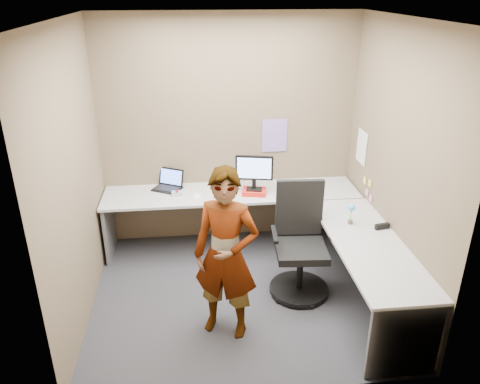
{
  "coord_description": "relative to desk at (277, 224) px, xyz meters",
  "views": [
    {
      "loc": [
        -0.44,
        -3.99,
        2.96
      ],
      "look_at": [
        0.02,
        0.25,
        1.05
      ],
      "focal_mm": 35.0,
      "sensor_mm": 36.0,
      "label": 1
    }
  ],
  "objects": [
    {
      "name": "paper_ream",
      "position": [
        -0.18,
        0.5,
        0.17
      ],
      "size": [
        0.3,
        0.25,
        0.05
      ],
      "primitive_type": "cube",
      "rotation": [
        0.0,
        0.0,
        -0.21
      ],
      "color": "red",
      "rests_on": "desk"
    },
    {
      "name": "sticky_note_d",
      "position": [
        1.05,
        0.31,
        0.33
      ],
      "size": [
        0.01,
        0.07,
        0.07
      ],
      "primitive_type": "cube",
      "color": "#F2E059",
      "rests_on": "wall_right"
    },
    {
      "name": "wall_back",
      "position": [
        -0.44,
        0.91,
        0.76
      ],
      "size": [
        3.0,
        0.0,
        3.0
      ],
      "primitive_type": "plane",
      "rotation": [
        1.57,
        0.0,
        0.0
      ],
      "color": "brown",
      "rests_on": "ground"
    },
    {
      "name": "calendar_purple",
      "position": [
        0.11,
        0.9,
        0.71
      ],
      "size": [
        0.3,
        0.01,
        0.4
      ],
      "primitive_type": "cube",
      "color": "#846BB7",
      "rests_on": "wall_back"
    },
    {
      "name": "sticky_note_c",
      "position": [
        1.05,
        0.09,
        0.21
      ],
      "size": [
        0.01,
        0.07,
        0.07
      ],
      "primitive_type": "cube",
      "color": "pink",
      "rests_on": "wall_right"
    },
    {
      "name": "office_chair",
      "position": [
        0.17,
        -0.36,
        -0.12
      ],
      "size": [
        0.61,
        0.61,
        1.15
      ],
      "rotation": [
        0.0,
        0.0,
        -0.07
      ],
      "color": "black",
      "rests_on": "ground"
    },
    {
      "name": "ceiling",
      "position": [
        -0.44,
        -0.39,
        2.11
      ],
      "size": [
        3.0,
        3.0,
        0.0
      ],
      "primitive_type": "plane",
      "rotation": [
        3.14,
        0.0,
        0.0
      ],
      "color": "white",
      "rests_on": "wall_back"
    },
    {
      "name": "stapler",
      "position": [
        0.97,
        -0.47,
        0.17
      ],
      "size": [
        0.15,
        0.07,
        0.05
      ],
      "primitive_type": "cube",
      "rotation": [
        0.0,
        0.0,
        0.17
      ],
      "color": "black",
      "rests_on": "desk"
    },
    {
      "name": "laptop",
      "position": [
        -1.16,
        0.78,
        0.2
      ],
      "size": [
        0.4,
        0.38,
        0.22
      ],
      "rotation": [
        0.0,
        0.0,
        -0.49
      ],
      "color": "black",
      "rests_on": "desk"
    },
    {
      "name": "monitor",
      "position": [
        -0.18,
        0.52,
        0.43
      ],
      "size": [
        0.43,
        0.16,
        0.41
      ],
      "rotation": [
        0.0,
        0.0,
        -0.21
      ],
      "color": "black",
      "rests_on": "paper_ream"
    },
    {
      "name": "trackball_mouse",
      "position": [
        -1.07,
        0.56,
        0.17
      ],
      "size": [
        0.12,
        0.08,
        0.07
      ],
      "color": "#B7B7BC",
      "rests_on": "desk"
    },
    {
      "name": "desk",
      "position": [
        0.0,
        0.0,
        0.0
      ],
      "size": [
        2.98,
        2.58,
        0.73
      ],
      "color": "#AFAFAF",
      "rests_on": "ground"
    },
    {
      "name": "wall_right",
      "position": [
        1.06,
        -0.39,
        0.76
      ],
      "size": [
        0.0,
        2.7,
        2.7
      ],
      "primitive_type": "plane",
      "rotation": [
        1.57,
        0.0,
        -1.57
      ],
      "color": "brown",
      "rests_on": "ground"
    },
    {
      "name": "person",
      "position": [
        -0.62,
        -0.9,
        0.21
      ],
      "size": [
        0.68,
        0.57,
        1.6
      ],
      "primitive_type": "imported",
      "rotation": [
        0.0,
        0.0,
        -0.38
      ],
      "color": "#999399",
      "rests_on": "ground"
    },
    {
      "name": "wall_left",
      "position": [
        -1.94,
        -0.39,
        0.76
      ],
      "size": [
        0.0,
        2.7,
        2.7
      ],
      "primitive_type": "plane",
      "rotation": [
        1.57,
        0.0,
        1.57
      ],
      "color": "brown",
      "rests_on": "ground"
    },
    {
      "name": "flower",
      "position": [
        0.69,
        -0.33,
        0.28
      ],
      "size": [
        0.07,
        0.07,
        0.22
      ],
      "color": "brown",
      "rests_on": "desk"
    },
    {
      "name": "origami",
      "position": [
        -0.84,
        0.5,
        0.17
      ],
      "size": [
        0.1,
        0.1,
        0.06
      ],
      "primitive_type": "cone",
      "color": "white",
      "rests_on": "desk"
    },
    {
      "name": "ground",
      "position": [
        -0.44,
        -0.39,
        -0.59
      ],
      "size": [
        3.0,
        3.0,
        0.0
      ],
      "primitive_type": "plane",
      "color": "#29292E",
      "rests_on": "ground"
    },
    {
      "name": "sticky_note_b",
      "position": [
        1.05,
        0.21,
        0.23
      ],
      "size": [
        0.01,
        0.07,
        0.07
      ],
      "primitive_type": "cube",
      "color": "pink",
      "rests_on": "wall_right"
    },
    {
      "name": "calendar_white",
      "position": [
        1.05,
        0.51,
        0.66
      ],
      "size": [
        0.01,
        0.28,
        0.38
      ],
      "primitive_type": "cube",
      "color": "white",
      "rests_on": "wall_right"
    },
    {
      "name": "sticky_note_a",
      "position": [
        1.05,
        0.16,
        0.36
      ],
      "size": [
        0.01,
        0.07,
        0.07
      ],
      "primitive_type": "cube",
      "color": "#F2E059",
      "rests_on": "wall_right"
    }
  ]
}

